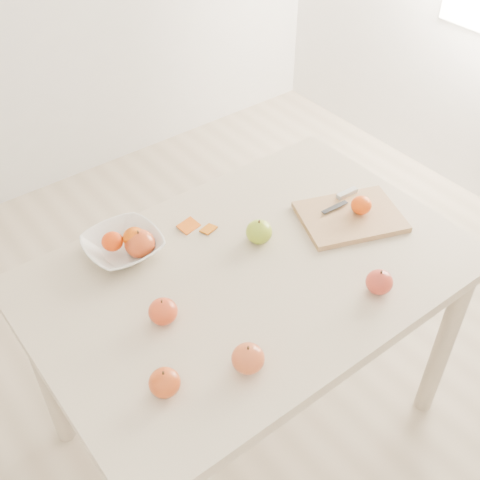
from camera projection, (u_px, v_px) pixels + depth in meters
ground at (249, 419)px, 2.15m from camera, size 3.50×3.50×0.00m
table at (251, 293)px, 1.71m from camera, size 1.20×0.80×0.75m
cutting_board at (350, 217)px, 1.80m from camera, size 0.35×0.31×0.02m
board_tangerine at (361, 205)px, 1.78m from camera, size 0.06×0.06×0.05m
fruit_bowl at (123, 246)px, 1.68m from camera, size 0.21×0.21×0.05m
bowl_tangerine_near at (112, 241)px, 1.66m from camera, size 0.06×0.06×0.05m
bowl_tangerine_far at (134, 238)px, 1.66m from camera, size 0.07×0.07×0.06m
orange_peel_a at (189, 227)px, 1.78m from camera, size 0.07×0.06×0.01m
orange_peel_b at (208, 230)px, 1.77m from camera, size 0.05×0.04×0.01m
paring_knife at (345, 195)px, 1.85m from camera, size 0.17×0.05×0.01m
apple_green at (259, 232)px, 1.71m from camera, size 0.08×0.08×0.07m
apple_red_e at (379, 282)px, 1.56m from camera, size 0.07×0.07×0.06m
apple_red_d at (165, 383)px, 1.33m from camera, size 0.07×0.07×0.06m
apple_red_b at (163, 311)px, 1.49m from camera, size 0.07×0.07×0.07m
apple_red_c at (248, 358)px, 1.38m from camera, size 0.08×0.08×0.07m
apple_red_a at (140, 244)px, 1.67m from camera, size 0.09×0.09×0.08m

